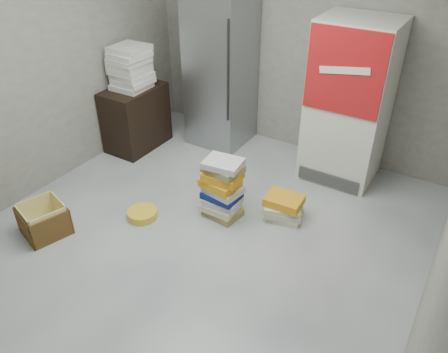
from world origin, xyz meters
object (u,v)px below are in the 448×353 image
at_px(wood_shelf, 136,118).
at_px(coke_cooler, 349,103).
at_px(steel_fridge, 221,71).
at_px(cardboard_box, 44,221).
at_px(phonebook_stack_main, 222,188).

bearing_deg(wood_shelf, coke_cooler, 16.28).
distance_m(steel_fridge, coke_cooler, 1.65).
xyz_separation_m(coke_cooler, cardboard_box, (-2.07, -2.57, -0.77)).
bearing_deg(wood_shelf, cardboard_box, -77.38).
bearing_deg(cardboard_box, steel_fridge, 97.58).
distance_m(coke_cooler, wood_shelf, 2.63).
relative_size(wood_shelf, cardboard_box, 1.61).
xyz_separation_m(coke_cooler, wood_shelf, (-2.48, -0.72, -0.50)).
xyz_separation_m(wood_shelf, cardboard_box, (0.41, -1.84, -0.27)).
relative_size(phonebook_stack_main, cardboard_box, 1.33).
height_order(steel_fridge, coke_cooler, steel_fridge).
bearing_deg(wood_shelf, phonebook_stack_main, -21.71).
bearing_deg(cardboard_box, phonebook_stack_main, 57.75).
xyz_separation_m(phonebook_stack_main, cardboard_box, (-1.33, -1.15, -0.20)).
relative_size(steel_fridge, coke_cooler, 1.06).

